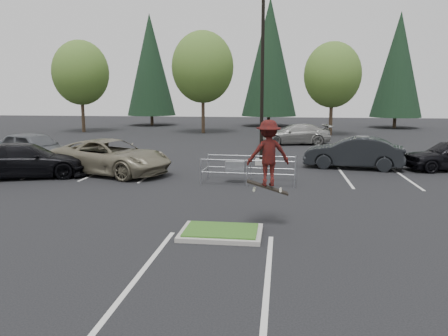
# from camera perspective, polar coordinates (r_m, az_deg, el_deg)

# --- Properties ---
(ground) EXTENTS (120.00, 120.00, 0.00)m
(ground) POSITION_cam_1_polar(r_m,az_deg,el_deg) (11.99, -0.38, -8.72)
(ground) COLOR black
(ground) RESTS_ON ground
(grass_median) EXTENTS (2.20, 1.60, 0.16)m
(grass_median) POSITION_cam_1_polar(r_m,az_deg,el_deg) (11.96, -0.38, -8.37)
(grass_median) COLOR gray
(grass_median) RESTS_ON ground
(stall_lines) EXTENTS (22.62, 17.60, 0.01)m
(stall_lines) POSITION_cam_1_polar(r_m,az_deg,el_deg) (17.94, -2.01, -2.48)
(stall_lines) COLOR silver
(stall_lines) RESTS_ON ground
(light_pole) EXTENTS (0.70, 0.60, 10.12)m
(light_pole) POSITION_cam_1_polar(r_m,az_deg,el_deg) (23.30, 5.01, 11.57)
(light_pole) COLOR gray
(light_pole) RESTS_ON ground
(decid_a) EXTENTS (5.44, 5.44, 8.91)m
(decid_a) POSITION_cam_1_polar(r_m,az_deg,el_deg) (45.74, -18.18, 11.49)
(decid_a) COLOR #38281C
(decid_a) RESTS_ON ground
(decid_b) EXTENTS (5.89, 5.89, 9.64)m
(decid_b) POSITION_cam_1_polar(r_m,az_deg,el_deg) (42.53, -2.80, 12.75)
(decid_b) COLOR #38281C
(decid_b) RESTS_ON ground
(decid_c) EXTENTS (5.12, 5.12, 8.38)m
(decid_c) POSITION_cam_1_polar(r_m,az_deg,el_deg) (41.36, 13.96, 11.47)
(decid_c) COLOR #38281C
(decid_c) RESTS_ON ground
(conif_a) EXTENTS (5.72, 5.72, 13.00)m
(conif_a) POSITION_cam_1_polar(r_m,az_deg,el_deg) (53.68, -9.58, 13.12)
(conif_a) COLOR #38281C
(conif_a) RESTS_ON ground
(conif_b) EXTENTS (6.38, 6.38, 14.50)m
(conif_b) POSITION_cam_1_polar(r_m,az_deg,el_deg) (51.94, 5.98, 14.15)
(conif_b) COLOR #38281C
(conif_b) RESTS_ON ground
(conif_c) EXTENTS (5.50, 5.50, 12.50)m
(conif_c) POSITION_cam_1_polar(r_m,az_deg,el_deg) (52.35, 21.80, 12.39)
(conif_c) COLOR #38281C
(conif_c) RESTS_ON ground
(cart_corral) EXTENTS (4.02, 1.62, 1.12)m
(cart_corral) POSITION_cam_1_polar(r_m,az_deg,el_deg) (18.69, 1.94, 0.21)
(cart_corral) COLOR #989BA1
(cart_corral) RESTS_ON ground
(skateboarder) EXTENTS (1.35, 0.98, 2.13)m
(skateboarder) POSITION_cam_1_polar(r_m,az_deg,el_deg) (12.38, 5.76, 1.89)
(skateboarder) COLOR black
(skateboarder) RESTS_ON ground
(car_l_tan) EXTENTS (6.51, 4.49, 1.65)m
(car_l_tan) POSITION_cam_1_polar(r_m,az_deg,el_deg) (21.44, -14.65, 1.45)
(car_l_tan) COLOR #78715B
(car_l_tan) RESTS_ON ground
(car_l_black) EXTENTS (5.80, 3.87, 1.56)m
(car_l_black) POSITION_cam_1_polar(r_m,az_deg,el_deg) (21.83, -24.56, 0.91)
(car_l_black) COLOR black
(car_l_black) RESTS_ON ground
(car_l_grey) EXTENTS (5.65, 3.70, 1.79)m
(car_l_grey) POSITION_cam_1_polar(r_m,az_deg,el_deg) (25.30, -23.65, 2.33)
(car_l_grey) COLOR #53565B
(car_l_grey) RESTS_ON ground
(car_r_charc) EXTENTS (5.11, 2.49, 1.61)m
(car_r_charc) POSITION_cam_1_polar(r_m,az_deg,el_deg) (23.24, 16.53, 1.94)
(car_r_charc) COLOR black
(car_r_charc) RESTS_ON ground
(car_far_silver) EXTENTS (5.57, 3.10, 1.53)m
(car_far_silver) POSITION_cam_1_polar(r_m,az_deg,el_deg) (33.29, 9.37, 4.37)
(car_far_silver) COLOR #9E9E99
(car_far_silver) RESTS_ON ground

